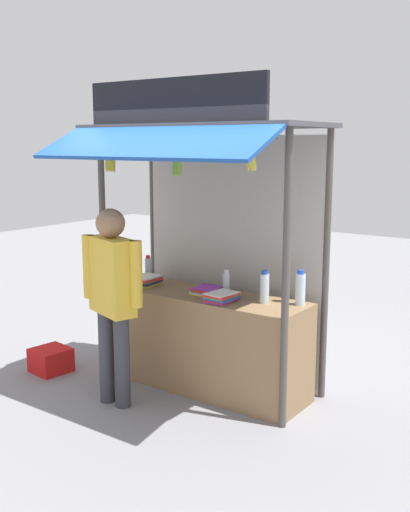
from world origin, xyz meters
name	(u,v)px	position (x,y,z in m)	size (l,w,h in m)	color
ground_plane	(205,387)	(0.00, 0.00, 0.00)	(20.00, 20.00, 0.00)	gray
stall_counter	(205,341)	(0.00, 0.00, 0.44)	(1.94, 0.59, 0.89)	olive
stall_structure	(212,210)	(0.00, 0.11, 1.64)	(2.14, 1.46, 2.73)	#4C4742
water_bottle_far_right	(265,288)	(0.59, 0.05, 1.02)	(0.08, 0.08, 0.28)	silver
water_bottle_front_right	(226,283)	(0.16, 0.11, 0.99)	(0.06, 0.06, 0.22)	silver
water_bottle_back_right	(300,289)	(0.87, 0.16, 1.03)	(0.08, 0.08, 0.30)	silver
water_bottle_center	(286,289)	(0.72, 0.18, 1.00)	(0.07, 0.07, 0.25)	silver
water_bottle_mid_left	(135,266)	(-0.90, 0.07, 1.02)	(0.08, 0.08, 0.30)	silver
water_bottle_back_left	(148,268)	(-0.85, 0.20, 1.00)	(0.07, 0.07, 0.24)	silver
magazine_stack_front_left	(207,291)	(0.01, 0.02, 0.92)	(0.24, 0.26, 0.06)	yellow
magazine_stack_left	(146,280)	(-0.67, -0.03, 0.93)	(0.25, 0.28, 0.09)	yellow
magazine_stack_mid_right	(222,297)	(0.27, -0.12, 0.92)	(0.23, 0.29, 0.08)	purple
banana_bunch_leftmost	(110,163)	(-0.75, -0.39, 2.05)	(0.12, 0.12, 0.29)	#332D23
banana_bunch_inner_right	(177,166)	(0.00, -0.39, 2.04)	(0.10, 0.10, 0.30)	#332D23
banana_bunch_inner_left	(251,161)	(0.71, -0.40, 2.09)	(0.09, 0.09, 0.24)	#332D23
vendor_person	(112,289)	(-0.42, -0.75, 1.02)	(0.64, 0.35, 1.70)	#383842
plastic_crate	(51,360)	(-1.47, -0.57, 0.12)	(0.33, 0.33, 0.23)	red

